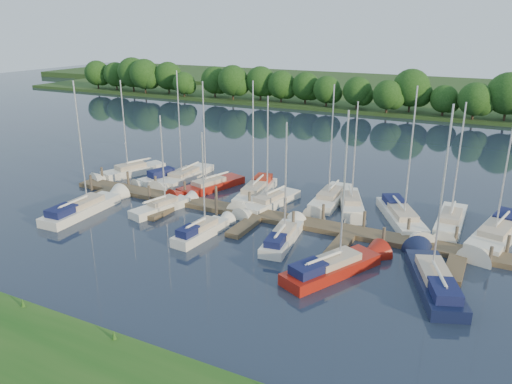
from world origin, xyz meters
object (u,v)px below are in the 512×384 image
at_px(dock, 257,217).
at_px(sailboat_s_2, 202,232).
at_px(sailboat_n_5, 269,204).
at_px(sailboat_n_0, 131,172).
at_px(motorboat, 160,179).

xyz_separation_m(dock, sailboat_s_2, (-2.23, -5.00, 0.15)).
bearing_deg(sailboat_n_5, dock, 107.45).
distance_m(dock, sailboat_n_0, 18.86).
height_order(dock, sailboat_s_2, sailboat_s_2).
xyz_separation_m(motorboat, sailboat_s_2, (11.51, -9.77, 0.00)).
xyz_separation_m(sailboat_n_0, sailboat_s_2, (15.87, -10.31, 0.06)).
bearing_deg(sailboat_n_5, sailboat_n_0, 3.57).
bearing_deg(sailboat_s_2, sailboat_n_0, 152.22).
distance_m(motorboat, sailboat_s_2, 15.10).
distance_m(sailboat_n_0, motorboat, 4.39).
relative_size(dock, motorboat, 7.00).
relative_size(motorboat, sailboat_s_2, 0.66).
xyz_separation_m(sailboat_n_5, sailboat_s_2, (-1.81, -8.26, 0.07)).
xyz_separation_m(dock, sailboat_n_0, (-18.10, 5.31, 0.09)).
relative_size(sailboat_n_0, sailboat_n_5, 1.03).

